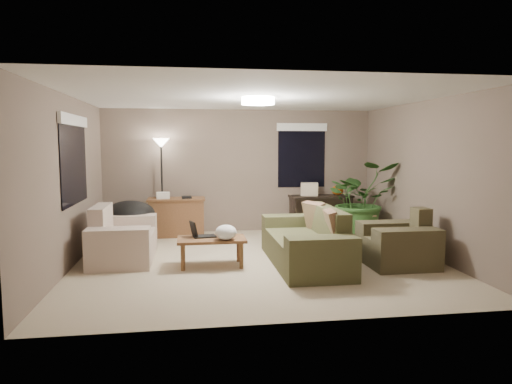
{
  "coord_description": "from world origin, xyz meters",
  "views": [
    {
      "loc": [
        -1.03,
        -6.84,
        1.8
      ],
      "look_at": [
        0.0,
        0.2,
        1.05
      ],
      "focal_mm": 32.0,
      "sensor_mm": 36.0,
      "label": 1
    }
  ],
  "objects": [
    {
      "name": "room_shell",
      "position": [
        0.0,
        0.0,
        1.25
      ],
      "size": [
        5.5,
        5.5,
        5.5
      ],
      "color": "#C1AE90",
      "rests_on": "ground"
    },
    {
      "name": "main_sofa",
      "position": [
        0.71,
        -0.29,
        0.29
      ],
      "size": [
        0.95,
        2.2,
        0.85
      ],
      "color": "#4D4D2E",
      "rests_on": "ground"
    },
    {
      "name": "throw_pillows",
      "position": [
        0.96,
        -0.29,
        0.65
      ],
      "size": [
        0.4,
        1.39,
        0.47
      ],
      "color": "#8C7251",
      "rests_on": "main_sofa"
    },
    {
      "name": "loveseat",
      "position": [
        -2.09,
        0.42,
        0.3
      ],
      "size": [
        0.9,
        1.6,
        0.85
      ],
      "color": "beige",
      "rests_on": "ground"
    },
    {
      "name": "armchair",
      "position": [
        2.04,
        -0.54,
        0.3
      ],
      "size": [
        0.95,
        1.0,
        0.85
      ],
      "color": "#47402A",
      "rests_on": "ground"
    },
    {
      "name": "coffee_table",
      "position": [
        -0.72,
        -0.2,
        0.36
      ],
      "size": [
        1.0,
        0.55,
        0.42
      ],
      "color": "brown",
      "rests_on": "ground"
    },
    {
      "name": "laptop",
      "position": [
        -0.89,
        -0.1,
        0.48
      ],
      "size": [
        0.41,
        0.28,
        0.24
      ],
      "color": "black",
      "rests_on": "coffee_table"
    },
    {
      "name": "plastic_bag",
      "position": [
        -0.52,
        -0.35,
        0.53
      ],
      "size": [
        0.35,
        0.33,
        0.22
      ],
      "primitive_type": "ellipsoid",
      "rotation": [
        0.0,
        0.0,
        0.16
      ],
      "color": "white",
      "rests_on": "coffee_table"
    },
    {
      "name": "desk",
      "position": [
        -1.29,
        2.11,
        0.38
      ],
      "size": [
        1.1,
        0.5,
        0.75
      ],
      "color": "brown",
      "rests_on": "ground"
    },
    {
      "name": "desk_papers",
      "position": [
        -1.45,
        2.1,
        0.8
      ],
      "size": [
        0.68,
        0.27,
        0.12
      ],
      "color": "silver",
      "rests_on": "desk"
    },
    {
      "name": "console_table",
      "position": [
        1.65,
        2.2,
        0.44
      ],
      "size": [
        1.3,
        0.4,
        0.75
      ],
      "color": "black",
      "rests_on": "ground"
    },
    {
      "name": "pumpkin",
      "position": [
        2.0,
        2.2,
        0.85
      ],
      "size": [
        0.29,
        0.29,
        0.2
      ],
      "primitive_type": "ellipsoid",
      "rotation": [
        0.0,
        0.0,
        0.26
      ],
      "color": "orange",
      "rests_on": "console_table"
    },
    {
      "name": "cardboard_box",
      "position": [
        1.4,
        2.2,
        0.88
      ],
      "size": [
        0.4,
        0.34,
        0.26
      ],
      "primitive_type": "cube",
      "rotation": [
        0.0,
        0.0,
        -0.24
      ],
      "color": "beige",
      "rests_on": "console_table"
    },
    {
      "name": "papasan_chair",
      "position": [
        -2.1,
        1.43,
        0.47
      ],
      "size": [
        0.94,
        0.94,
        0.8
      ],
      "color": "black",
      "rests_on": "ground"
    },
    {
      "name": "floor_lamp",
      "position": [
        -1.57,
        2.24,
        1.6
      ],
      "size": [
        0.32,
        0.32,
        1.91
      ],
      "color": "black",
      "rests_on": "ground"
    },
    {
      "name": "ceiling_fixture",
      "position": [
        0.0,
        0.0,
        2.44
      ],
      "size": [
        0.5,
        0.5,
        0.1
      ],
      "primitive_type": "cylinder",
      "color": "white",
      "rests_on": "room_shell"
    },
    {
      "name": "houseplant",
      "position": [
        2.2,
        1.42,
        0.58
      ],
      "size": [
        1.33,
        1.48,
        1.16
      ],
      "primitive_type": "imported",
      "color": "#2D5923",
      "rests_on": "ground"
    },
    {
      "name": "cat_scratching_post",
      "position": [
        2.25,
        1.13,
        0.21
      ],
      "size": [
        0.32,
        0.32,
        0.5
      ],
      "color": "tan",
      "rests_on": "ground"
    },
    {
      "name": "window_left",
      "position": [
        -2.73,
        0.3,
        1.78
      ],
      "size": [
        0.05,
        1.56,
        1.33
      ],
      "color": "black",
      "rests_on": "room_shell"
    },
    {
      "name": "window_back",
      "position": [
        1.3,
        2.48,
        1.79
      ],
      "size": [
        1.06,
        0.05,
        1.33
      ],
      "color": "black",
      "rests_on": "room_shell"
    }
  ]
}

